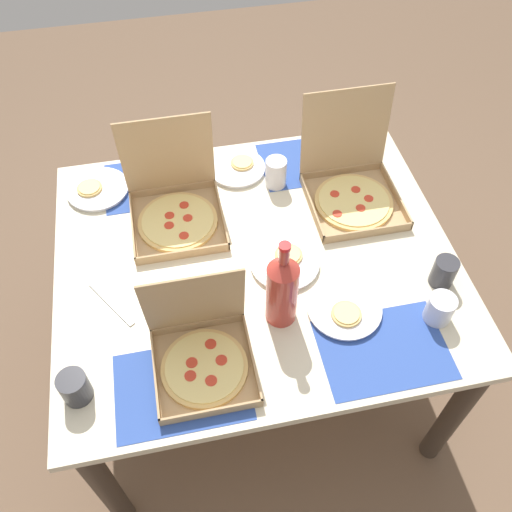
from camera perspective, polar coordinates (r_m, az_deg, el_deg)
ground_plane at (r=2.36m, az=0.00°, el=-11.09°), size 6.00×6.00×0.00m
dining_table at (r=1.83m, az=0.00°, el=-2.04°), size 1.27×1.10×0.73m
placemat_near_left at (r=1.52m, az=-7.74°, el=-13.40°), size 0.36×0.26×0.00m
placemat_near_right at (r=1.60m, az=13.19°, el=-9.47°), size 0.36×0.26×0.00m
placemat_far_left at (r=2.01m, az=-10.42°, el=7.56°), size 0.36×0.26×0.00m
placemat_far_right at (r=2.07m, az=5.61°, el=9.83°), size 0.36×0.26×0.00m
pizza_box_center at (r=1.84m, az=-8.41°, el=5.13°), size 0.30×0.31×0.34m
pizza_box_corner_right at (r=1.92m, az=9.98°, el=7.23°), size 0.31×0.34×0.34m
pizza_box_edge_far at (r=1.51m, az=-5.64°, el=-10.09°), size 0.27×0.27×0.30m
plate_far_left at (r=2.02m, az=-1.94°, el=9.21°), size 0.21×0.21×0.03m
plate_far_right at (r=1.64m, az=9.24°, el=-5.51°), size 0.22×0.22×0.03m
plate_middle at (r=1.72m, az=3.06°, el=-0.66°), size 0.22×0.22×0.03m
plate_near_left at (r=2.02m, az=-16.28°, el=6.71°), size 0.22×0.22×0.03m
soda_bottle at (r=1.51m, az=2.74°, el=-3.49°), size 0.09×0.09×0.32m
cup_red at (r=1.74m, az=19.04°, el=-1.60°), size 0.07×0.07×0.10m
cup_spare at (r=1.93m, az=2.10°, el=8.69°), size 0.07×0.07×0.11m
cup_clear_right at (r=1.66m, az=18.66°, el=-5.25°), size 0.08×0.08×0.09m
cup_clear_left at (r=1.53m, az=-18.42°, el=-12.90°), size 0.08×0.08×0.09m
condiment_bowl at (r=2.07m, az=7.36°, el=10.55°), size 0.10×0.10×0.05m
knife_by_near_right at (r=1.69m, az=-14.89°, el=-4.82°), size 0.13×0.19×0.00m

